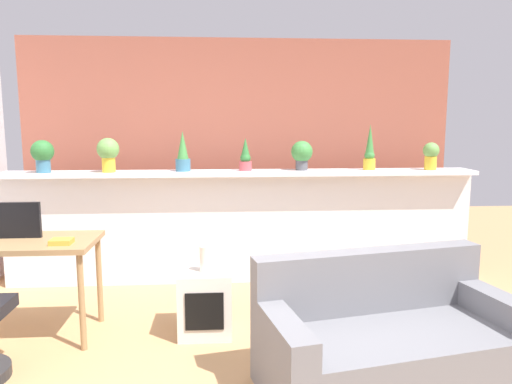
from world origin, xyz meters
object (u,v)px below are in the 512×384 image
Objects in this scene: potted_plant_2 at (183,154)px; desk at (20,251)px; potted_plant_5 at (370,151)px; vase_on_shelf at (206,259)px; side_cube_shelf at (205,302)px; potted_plant_3 at (245,157)px; couch at (388,343)px; potted_plant_1 at (108,152)px; tv_monitor at (15,220)px; book_on_desk at (61,241)px; potted_plant_6 at (431,155)px; potted_plant_4 at (302,153)px; potted_plant_0 at (43,154)px.

potted_plant_2 reaches higher than desk.
potted_plant_5 is at bearing 0.36° from potted_plant_2.
side_cube_shelf is at bearing 108.60° from vase_on_shelf.
desk is 2.20× the size of side_cube_shelf.
vase_on_shelf is at bearing -78.43° from potted_plant_2.
couch is (0.77, -2.06, -0.98)m from potted_plant_3.
potted_plant_2 reaches higher than couch.
potted_plant_1 reaches higher than tv_monitor.
potted_plant_3 reaches higher than vase_on_shelf.
desk is at bearing 160.65° from couch.
potted_plant_2 is at bearing 4.45° from potted_plant_1.
potted_plant_5 is 3.00m from book_on_desk.
potted_plant_6 is 3.82m from desk.
potted_plant_1 is 1.32m from potted_plant_3.
potted_plant_1 is 1.88m from potted_plant_4.
desk is at bearing 178.85° from side_cube_shelf.
potted_plant_1 is at bearing 129.55° from side_cube_shelf.
vase_on_shelf is at bearing -50.79° from potted_plant_1.
potted_plant_6 reaches higher than desk.
vase_on_shelf is (1.42, -0.13, -0.29)m from tv_monitor.
potted_plant_0 reaches higher than book_on_desk.
side_cube_shelf is 3.36× the size of book_on_desk.
potted_plant_5 is 0.61m from potted_plant_6.
potted_plant_3 is 0.72× the size of potted_plant_5.
tv_monitor is at bearing 175.65° from side_cube_shelf.
potted_plant_6 reaches higher than book_on_desk.
potted_plant_2 is at bearing 59.35° from book_on_desk.
tv_monitor is at bearing -163.98° from potted_plant_6.
potted_plant_0 is at bearing -179.94° from potted_plant_6.
book_on_desk is 0.09× the size of couch.
potted_plant_2 is 2.63× the size of book_on_desk.
tv_monitor is 0.22× the size of couch.
book_on_desk is (-1.39, -1.32, -0.50)m from potted_plant_3.
tv_monitor is 2.79m from couch.
potted_plant_5 is at bearing 37.41° from vase_on_shelf.
potted_plant_3 is at bearing 1.28° from potted_plant_2.
potted_plant_6 is 0.55× the size of side_cube_shelf.
potted_plant_0 is at bearing -177.89° from potted_plant_2.
potted_plant_6 is (3.79, 0.00, -0.02)m from potted_plant_0.
desk is 1.42m from side_cube_shelf.
potted_plant_3 is 2.18× the size of book_on_desk.
tv_monitor is (-2.35, -1.10, -0.41)m from potted_plant_4.
potted_plant_3 reaches higher than potted_plant_0.
potted_plant_0 is 1.31m from desk.
potted_plant_2 is 1.61m from side_cube_shelf.
tv_monitor is 1.55m from side_cube_shelf.
potted_plant_2 is 1.42× the size of potted_plant_6.
book_on_desk is at bearing -20.77° from desk.
potted_plant_2 is 1.18m from potted_plant_4.
potted_plant_3 is 1.86m from potted_plant_6.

